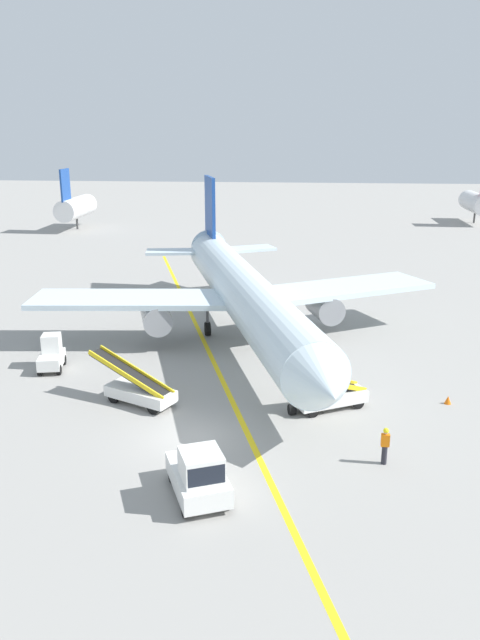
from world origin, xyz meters
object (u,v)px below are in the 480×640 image
at_px(belt_loader_aft_hold, 139,390).
at_px(safety_cone_nose_right, 311,355).
at_px(airliner, 243,292).
at_px(safety_cone_nose_left, 448,400).
at_px(pushback_tug, 199,475).
at_px(ground_crew_marshaller, 385,445).
at_px(baggage_tug_near_wing, 52,354).
at_px(belt_loader_forward_hold, 328,394).

distance_m(belt_loader_aft_hold, safety_cone_nose_right, 11.99).
height_order(airliner, safety_cone_nose_left, airliner).
relative_size(airliner, belt_loader_aft_hold, 6.84).
relative_size(pushback_tug, ground_crew_marshaller, 2.39).
relative_size(airliner, safety_cone_nose_left, 78.54).
bearing_deg(ground_crew_marshaller, safety_cone_nose_right, 103.05).
xyz_separation_m(belt_loader_aft_hold, safety_cone_nose_left, (16.25, 1.50, -0.56)).
distance_m(baggage_tug_near_wing, belt_loader_aft_hold, 7.80).
bearing_deg(airliner, ground_crew_marshaller, -64.54).
distance_m(belt_loader_forward_hold, safety_cone_nose_right, 7.45).
relative_size(belt_loader_forward_hold, safety_cone_nose_left, 11.39).
xyz_separation_m(safety_cone_nose_left, safety_cone_nose_right, (-7.12, 6.25, 0.00)).
bearing_deg(baggage_tug_near_wing, ground_crew_marshaller, -27.03).
relative_size(baggage_tug_near_wing, safety_cone_nose_left, 5.93).
xyz_separation_m(belt_loader_forward_hold, safety_cone_nose_right, (-0.77, 7.39, -0.56)).
xyz_separation_m(airliner, safety_cone_nose_left, (11.76, -9.40, -3.20)).
height_order(belt_loader_aft_hold, ground_crew_marshaller, belt_loader_aft_hold).
bearing_deg(pushback_tug, baggage_tug_near_wing, 130.76).
xyz_separation_m(ground_crew_marshaller, safety_cone_nose_left, (4.14, 6.60, -0.69)).
relative_size(belt_loader_aft_hold, safety_cone_nose_left, 11.49).
bearing_deg(airliner, safety_cone_nose_right, -34.18).
distance_m(ground_crew_marshaller, safety_cone_nose_right, 13.21).
xyz_separation_m(airliner, belt_loader_forward_hold, (5.41, -10.54, -2.64)).
distance_m(airliner, ground_crew_marshaller, 17.90).
relative_size(safety_cone_nose_left, safety_cone_nose_right, 1.00).
bearing_deg(safety_cone_nose_left, belt_loader_aft_hold, -174.73).
distance_m(pushback_tug, safety_cone_nose_right, 16.82).
height_order(airliner, ground_crew_marshaller, airliner).
distance_m(belt_loader_forward_hold, belt_loader_aft_hold, 9.91).
bearing_deg(belt_loader_aft_hold, pushback_tug, -61.53).
distance_m(airliner, baggage_tug_near_wing, 12.99).
distance_m(baggage_tug_near_wing, safety_cone_nose_left, 22.90).
bearing_deg(safety_cone_nose_left, safety_cone_nose_right, 138.71).
bearing_deg(belt_loader_aft_hold, belt_loader_forward_hold, 2.06).
bearing_deg(pushback_tug, belt_loader_forward_hold, 58.69).
relative_size(belt_loader_forward_hold, ground_crew_marshaller, 2.95).
height_order(pushback_tug, safety_cone_nose_left, pushback_tug).
height_order(belt_loader_aft_hold, safety_cone_nose_left, belt_loader_aft_hold).
distance_m(pushback_tug, safety_cone_nose_left, 15.34).
distance_m(baggage_tug_near_wing, belt_loader_forward_hold, 16.85).
height_order(ground_crew_marshaller, safety_cone_nose_left, ground_crew_marshaller).
relative_size(pushback_tug, safety_cone_nose_left, 9.22).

